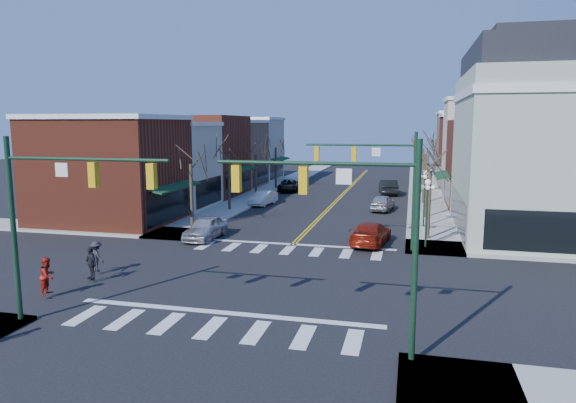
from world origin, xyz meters
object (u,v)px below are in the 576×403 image
Objects in this scene: lamppost_corner at (427,202)px; car_left_mid at (263,198)px; car_right_far at (388,187)px; pedestrian_red_b at (48,276)px; lamppost_midblock at (425,189)px; car_left_far at (289,186)px; pedestrian_dark_b at (97,256)px; pedestrian_dark_a at (91,263)px; victorian_corner at (555,139)px; car_right_near at (371,233)px; car_right_mid at (382,203)px; car_left_near at (206,228)px.

lamppost_corner is 1.08× the size of car_left_mid.
pedestrian_red_b is (-13.09, -37.93, 0.17)m from car_right_far.
lamppost_midblock is 18.70m from car_right_far.
car_right_far reaches higher than car_left_far.
lamppost_corner reaches higher than pedestrian_dark_b.
pedestrian_dark_a is (-1.40, -35.39, 0.29)m from car_left_far.
victorian_corner is 3.29× the size of lamppost_corner.
car_left_far is 34.19m from pedestrian_dark_b.
car_left_mid is 27.56m from pedestrian_red_b.
car_right_near is at bearing -49.47° from pedestrian_red_b.
car_left_far is at bearing -36.62° from car_right_mid.
car_right_far is (-3.40, 24.77, -2.14)m from lamppost_corner.
car_right_near is at bearing 6.92° from car_left_near.
car_right_near is 0.99× the size of car_right_far.
car_left_near reaches higher than car_right_mid.
car_left_mid is 0.80× the size of car_right_far.
car_right_near is at bearing -155.00° from victorian_corner.
lamppost_corner is 4.11m from car_right_near.
pedestrian_dark_b is at bearing 144.54° from pedestrian_dark_a.
pedestrian_dark_a is at bearing 62.63° from car_right_far.
car_left_far is 15.58m from car_right_mid.
pedestrian_dark_b reaches higher than car_left_far.
lamppost_midblock reaches higher than car_right_far.
car_right_mid is (-3.40, 7.33, -2.24)m from lamppost_midblock.
car_right_mid is 2.68× the size of pedestrian_dark_b.
pedestrian_dark_a is (-12.60, -24.55, 0.24)m from car_right_mid.
victorian_corner is at bearing 35.86° from lamppost_corner.
pedestrian_red_b reaches higher than car_left_near.
car_right_far is (-11.70, 18.77, -5.83)m from victorian_corner.
car_left_far is (-0.31, 25.17, -0.10)m from car_left_near.
lamppost_midblock is at bearing -20.66° from car_left_mid.
car_left_far is 35.42m from pedestrian_dark_a.
lamppost_corner is 0.96× the size of car_left_near.
car_right_far reaches higher than car_right_mid.
car_right_far is (-3.40, 18.27, -2.14)m from lamppost_midblock.
car_left_near is (-14.29, -0.50, -2.20)m from lamppost_corner.
pedestrian_dark_a is at bearing 70.26° from car_right_mid.
car_right_far is 36.67m from pedestrian_dark_b.
lamppost_midblock reaches higher than car_right_near.
pedestrian_dark_a is at bearing -145.47° from victorian_corner.
lamppost_corner is 0.90× the size of car_left_far.
pedestrian_red_b is at bearing 53.16° from car_right_near.
victorian_corner is at bearing -123.65° from pedestrian_dark_b.
car_right_far is at bearing -86.55° from pedestrian_dark_b.
lamppost_midblock is at bearing 92.73° from car_right_far.
lamppost_midblock is 16.06m from car_left_near.
car_right_near is 16.51m from pedestrian_dark_b.
victorian_corner is 31.84m from pedestrian_red_b.
car_right_near is 18.95m from pedestrian_red_b.
car_left_mid is at bearing -9.73° from pedestrian_red_b.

